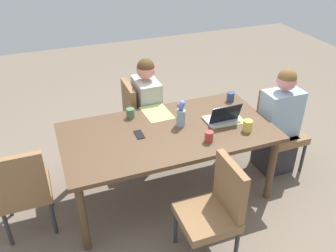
# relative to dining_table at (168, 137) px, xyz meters

# --- Properties ---
(ground_plane) EXTENTS (10.00, 10.00, 0.00)m
(ground_plane) POSITION_rel_dining_table_xyz_m (0.00, 0.00, -0.68)
(ground_plane) COLOR #756656
(dining_table) EXTENTS (1.99, 1.04, 0.75)m
(dining_table) POSITION_rel_dining_table_xyz_m (0.00, 0.00, 0.00)
(dining_table) COLOR brown
(dining_table) RESTS_ON ground_plane
(chair_near_left_near) EXTENTS (0.44, 0.44, 0.90)m
(chair_near_left_near) POSITION_rel_dining_table_xyz_m (0.04, -0.81, -0.18)
(chair_near_left_near) COLOR olive
(chair_near_left_near) RESTS_ON ground_plane
(person_near_left_near) EXTENTS (0.36, 0.40, 1.19)m
(person_near_left_near) POSITION_rel_dining_table_xyz_m (-0.03, -0.75, -0.15)
(person_near_left_near) COLOR #2D2D33
(person_near_left_near) RESTS_ON ground_plane
(chair_head_left_left_mid) EXTENTS (0.44, 0.44, 0.90)m
(chair_head_left_left_mid) POSITION_rel_dining_table_xyz_m (-1.32, -0.05, -0.18)
(chair_head_left_left_mid) COLOR olive
(chair_head_left_left_mid) RESTS_ON ground_plane
(person_head_left_left_mid) EXTENTS (0.40, 0.36, 1.19)m
(person_head_left_left_mid) POSITION_rel_dining_table_xyz_m (-1.26, 0.02, -0.15)
(person_head_left_left_mid) COLOR #2D2D33
(person_head_left_left_mid) RESTS_ON ground_plane
(chair_far_left_far) EXTENTS (0.44, 0.44, 0.90)m
(chair_far_left_far) POSITION_rel_dining_table_xyz_m (-0.09, 0.84, -0.18)
(chair_far_left_far) COLOR olive
(chair_far_left_far) RESTS_ON ground_plane
(chair_head_right_right_near) EXTENTS (0.44, 0.44, 0.90)m
(chair_head_right_right_near) POSITION_rel_dining_table_xyz_m (1.34, 0.05, -0.18)
(chair_head_right_right_near) COLOR olive
(chair_head_right_right_near) RESTS_ON ground_plane
(flower_vase) EXTENTS (0.09, 0.09, 0.27)m
(flower_vase) POSITION_rel_dining_table_xyz_m (-0.15, -0.05, 0.21)
(flower_vase) COLOR #8EA8B7
(flower_vase) RESTS_ON dining_table
(placemat_near_left_near) EXTENTS (0.28, 0.37, 0.00)m
(placemat_near_left_near) POSITION_rel_dining_table_xyz_m (-0.01, -0.36, 0.08)
(placemat_near_left_near) COLOR #9EBC66
(placemat_near_left_near) RESTS_ON dining_table
(placemat_head_left_left_mid) EXTENTS (0.38, 0.28, 0.00)m
(placemat_head_left_left_mid) POSITION_rel_dining_table_xyz_m (-0.59, 0.01, 0.08)
(placemat_head_left_left_mid) COLOR #9EBC66
(placemat_head_left_left_mid) RESTS_ON dining_table
(laptop_head_left_left_mid) EXTENTS (0.32, 0.22, 0.21)m
(laptop_head_left_left_mid) POSITION_rel_dining_table_xyz_m (-0.56, 0.03, 0.12)
(laptop_head_left_left_mid) COLOR silver
(laptop_head_left_left_mid) RESTS_ON dining_table
(coffee_mug_near_left) EXTENTS (0.08, 0.08, 0.10)m
(coffee_mug_near_left) POSITION_rel_dining_table_xyz_m (0.26, -0.37, 0.12)
(coffee_mug_near_left) COLOR #47704C
(coffee_mug_near_left) RESTS_ON dining_table
(coffee_mug_near_right) EXTENTS (0.09, 0.09, 0.11)m
(coffee_mug_near_right) POSITION_rel_dining_table_xyz_m (-0.70, 0.27, 0.13)
(coffee_mug_near_right) COLOR #DBC64C
(coffee_mug_near_right) RESTS_ON dining_table
(coffee_mug_centre_left) EXTENTS (0.08, 0.08, 0.10)m
(coffee_mug_centre_left) POSITION_rel_dining_table_xyz_m (-0.85, -0.33, 0.12)
(coffee_mug_centre_left) COLOR #33477A
(coffee_mug_centre_left) RESTS_ON dining_table
(coffee_mug_centre_right) EXTENTS (0.08, 0.08, 0.10)m
(coffee_mug_centre_right) POSITION_rel_dining_table_xyz_m (-0.28, 0.30, 0.12)
(coffee_mug_centre_right) COLOR #AD3D38
(coffee_mug_centre_right) RESTS_ON dining_table
(phone_black) EXTENTS (0.07, 0.15, 0.01)m
(phone_black) POSITION_rel_dining_table_xyz_m (0.28, -0.02, 0.08)
(phone_black) COLOR black
(phone_black) RESTS_ON dining_table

